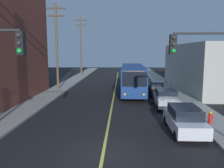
{
  "coord_description": "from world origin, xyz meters",
  "views": [
    {
      "loc": [
        0.89,
        -10.62,
        4.98
      ],
      "look_at": [
        0.0,
        10.12,
        2.0
      ],
      "focal_mm": 36.99,
      "sensor_mm": 36.0,
      "label": 1
    }
  ],
  "objects_px": {
    "city_bus": "(133,78)",
    "fire_hydrant": "(210,117)",
    "utility_pole_far": "(81,44)",
    "parked_car_black": "(158,88)",
    "parked_car_white": "(184,119)",
    "traffic_signal_right_corner": "(211,64)",
    "parked_car_silver": "(166,98)",
    "utility_pole_mid": "(57,43)"
  },
  "relations": [
    {
      "from": "city_bus",
      "to": "fire_hydrant",
      "type": "xyz_separation_m",
      "value": [
        4.65,
        -12.22,
        -1.23
      ]
    },
    {
      "from": "utility_pole_far",
      "to": "parked_car_black",
      "type": "bearing_deg",
      "value": -57.68
    },
    {
      "from": "parked_car_white",
      "to": "traffic_signal_right_corner",
      "type": "relative_size",
      "value": 0.73
    },
    {
      "from": "city_bus",
      "to": "traffic_signal_right_corner",
      "type": "xyz_separation_m",
      "value": [
        3.21,
        -15.61,
        2.49
      ]
    },
    {
      "from": "city_bus",
      "to": "fire_hydrant",
      "type": "height_order",
      "value": "city_bus"
    },
    {
      "from": "parked_car_silver",
      "to": "parked_car_black",
      "type": "height_order",
      "value": "same"
    },
    {
      "from": "city_bus",
      "to": "parked_car_white",
      "type": "relative_size",
      "value": 2.77
    },
    {
      "from": "parked_car_white",
      "to": "parked_car_black",
      "type": "bearing_deg",
      "value": 88.75
    },
    {
      "from": "city_bus",
      "to": "parked_car_silver",
      "type": "bearing_deg",
      "value": -70.22
    },
    {
      "from": "utility_pole_mid",
      "to": "traffic_signal_right_corner",
      "type": "height_order",
      "value": "utility_pole_mid"
    },
    {
      "from": "city_bus",
      "to": "utility_pole_far",
      "type": "xyz_separation_m",
      "value": [
        -9.32,
        17.57,
        4.48
      ]
    },
    {
      "from": "city_bus",
      "to": "parked_car_black",
      "type": "distance_m",
      "value": 3.35
    },
    {
      "from": "traffic_signal_right_corner",
      "to": "fire_hydrant",
      "type": "bearing_deg",
      "value": 67.04
    },
    {
      "from": "parked_car_silver",
      "to": "parked_car_black",
      "type": "xyz_separation_m",
      "value": [
        0.21,
        5.63,
        0.0
      ]
    },
    {
      "from": "parked_car_white",
      "to": "parked_car_black",
      "type": "relative_size",
      "value": 0.99
    },
    {
      "from": "utility_pole_mid",
      "to": "utility_pole_far",
      "type": "distance_m",
      "value": 16.15
    },
    {
      "from": "parked_car_white",
      "to": "parked_car_silver",
      "type": "xyz_separation_m",
      "value": [
        0.06,
        6.45,
        0.0
      ]
    },
    {
      "from": "parked_car_silver",
      "to": "fire_hydrant",
      "type": "bearing_deg",
      "value": -67.67
    },
    {
      "from": "traffic_signal_right_corner",
      "to": "parked_car_white",
      "type": "bearing_deg",
      "value": 109.01
    },
    {
      "from": "traffic_signal_right_corner",
      "to": "fire_hydrant",
      "type": "height_order",
      "value": "traffic_signal_right_corner"
    },
    {
      "from": "utility_pole_mid",
      "to": "traffic_signal_right_corner",
      "type": "relative_size",
      "value": 1.77
    },
    {
      "from": "parked_car_white",
      "to": "parked_car_black",
      "type": "distance_m",
      "value": 12.08
    },
    {
      "from": "city_bus",
      "to": "parked_car_white",
      "type": "distance_m",
      "value": 13.91
    },
    {
      "from": "fire_hydrant",
      "to": "traffic_signal_right_corner",
      "type": "bearing_deg",
      "value": -112.96
    },
    {
      "from": "city_bus",
      "to": "utility_pole_far",
      "type": "relative_size",
      "value": 1.08
    },
    {
      "from": "parked_car_black",
      "to": "utility_pole_mid",
      "type": "xyz_separation_m",
      "value": [
        -12.28,
        3.0,
        5.12
      ]
    },
    {
      "from": "utility_pole_far",
      "to": "fire_hydrant",
      "type": "distance_m",
      "value": 33.4
    },
    {
      "from": "city_bus",
      "to": "fire_hydrant",
      "type": "bearing_deg",
      "value": -69.16
    },
    {
      "from": "city_bus",
      "to": "utility_pole_mid",
      "type": "distance_m",
      "value": 10.45
    },
    {
      "from": "parked_car_black",
      "to": "parked_car_silver",
      "type": "bearing_deg",
      "value": -92.12
    },
    {
      "from": "utility_pole_far",
      "to": "traffic_signal_right_corner",
      "type": "xyz_separation_m",
      "value": [
        12.53,
        -33.19,
        -1.99
      ]
    },
    {
      "from": "parked_car_white",
      "to": "parked_car_black",
      "type": "xyz_separation_m",
      "value": [
        0.26,
        12.07,
        0.0
      ]
    },
    {
      "from": "parked_car_black",
      "to": "fire_hydrant",
      "type": "bearing_deg",
      "value": -80.12
    },
    {
      "from": "utility_pole_mid",
      "to": "utility_pole_far",
      "type": "xyz_separation_m",
      "value": [
        0.16,
        16.14,
        0.33
      ]
    },
    {
      "from": "parked_car_black",
      "to": "traffic_signal_right_corner",
      "type": "xyz_separation_m",
      "value": [
        0.41,
        -14.04,
        3.46
      ]
    },
    {
      "from": "parked_car_white",
      "to": "utility_pole_far",
      "type": "xyz_separation_m",
      "value": [
        -11.85,
        31.22,
        5.45
      ]
    },
    {
      "from": "parked_car_black",
      "to": "fire_hydrant",
      "type": "distance_m",
      "value": 10.81
    },
    {
      "from": "city_bus",
      "to": "parked_car_silver",
      "type": "xyz_separation_m",
      "value": [
        2.59,
        -7.2,
        -0.98
      ]
    },
    {
      "from": "parked_car_black",
      "to": "traffic_signal_right_corner",
      "type": "bearing_deg",
      "value": -88.31
    },
    {
      "from": "parked_car_silver",
      "to": "fire_hydrant",
      "type": "xyz_separation_m",
      "value": [
        2.06,
        -5.02,
        -0.26
      ]
    },
    {
      "from": "utility_pole_mid",
      "to": "fire_hydrant",
      "type": "relative_size",
      "value": 12.63
    },
    {
      "from": "utility_pole_mid",
      "to": "utility_pole_far",
      "type": "bearing_deg",
      "value": 89.42
    }
  ]
}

